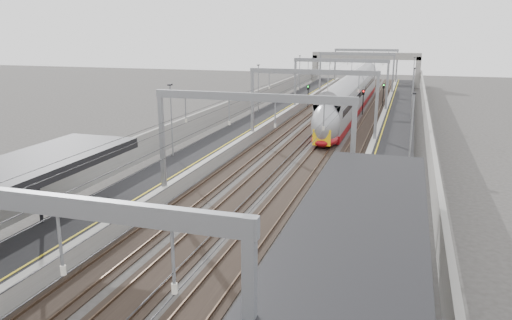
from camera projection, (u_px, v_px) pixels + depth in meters
The scene contains 12 objects.
platform_left at pixel (246, 130), 55.97m from camera, with size 4.00×120.00×1.00m, color black.
platform_right at pixel (393, 139), 51.40m from camera, with size 4.00×120.00×1.00m, color black.
tracks at pixel (316, 138), 53.80m from camera, with size 11.40×140.00×0.20m.
overhead_line at pixel (328, 76), 58.38m from camera, with size 13.00×140.00×6.60m.
canopy_right at pixel (335, 313), 11.39m from camera, with size 4.40×30.00×4.24m.
overbridge at pixel (366, 60), 103.32m from camera, with size 22.00×2.20×6.90m.
wall_left at pixel (219, 119), 56.60m from camera, with size 0.30×120.00×3.20m, color gray.
wall_right at pixel (427, 130), 50.21m from camera, with size 0.30×120.00×3.20m, color gray.
train at pixel (351, 98), 69.47m from camera, with size 2.79×50.79×4.41m.
signal_green at pixel (308, 92), 74.13m from camera, with size 0.32×0.32×3.48m.
signal_red_near at pixel (363, 97), 68.40m from camera, with size 0.32×0.32×3.48m.
signal_red_far at pixel (383, 90), 76.05m from camera, with size 0.32×0.32×3.48m.
Camera 1 is at (9.30, -7.24, 11.35)m, focal length 35.00 mm.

